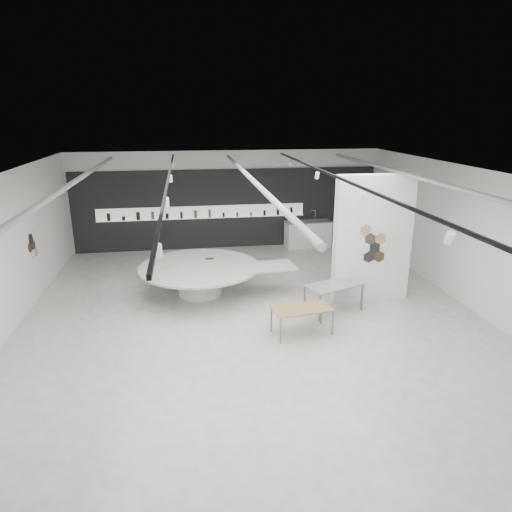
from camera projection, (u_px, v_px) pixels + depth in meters
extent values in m
cube|color=beige|center=(254.00, 321.00, 11.85)|extent=(12.00, 14.00, 0.01)
cube|color=silver|center=(254.00, 174.00, 10.70)|extent=(12.00, 14.00, 0.01)
cube|color=white|center=(228.00, 200.00, 17.87)|extent=(12.00, 0.01, 3.80)
cube|color=white|center=(357.00, 449.00, 4.68)|extent=(12.00, 0.01, 3.80)
cube|color=white|center=(477.00, 241.00, 12.15)|extent=(0.01, 14.00, 3.80)
cylinder|color=#939396|center=(73.00, 183.00, 10.61)|extent=(0.12, 12.00, 0.12)
cylinder|color=#939396|center=(251.00, 179.00, 11.22)|extent=(0.12, 12.00, 0.12)
cylinder|color=#939396|center=(411.00, 175.00, 11.84)|extent=(0.12, 12.00, 0.12)
cube|color=black|center=(168.00, 180.00, 10.44)|extent=(0.05, 13.00, 0.06)
cylinder|color=white|center=(158.00, 251.00, 5.78)|extent=(0.11, 0.18, 0.21)
cylinder|color=white|center=(166.00, 202.00, 8.89)|extent=(0.11, 0.18, 0.21)
cylinder|color=white|center=(170.00, 179.00, 12.00)|extent=(0.11, 0.18, 0.21)
cylinder|color=white|center=(173.00, 165.00, 15.10)|extent=(0.11, 0.18, 0.21)
cube|color=black|center=(336.00, 177.00, 11.02)|extent=(0.05, 13.00, 0.06)
cylinder|color=white|center=(449.00, 238.00, 6.37)|extent=(0.11, 0.18, 0.21)
cylinder|color=white|center=(362.00, 196.00, 9.48)|extent=(0.11, 0.18, 0.21)
cylinder|color=white|center=(317.00, 175.00, 12.58)|extent=(0.11, 0.18, 0.21)
cylinder|color=white|center=(290.00, 163.00, 15.69)|extent=(0.11, 0.18, 0.21)
cylinder|color=white|center=(33.00, 254.00, 12.92)|extent=(0.03, 0.28, 0.28)
cylinder|color=tan|center=(36.00, 251.00, 13.16)|extent=(0.03, 0.28, 0.28)
cylinder|color=black|center=(33.00, 245.00, 12.97)|extent=(0.03, 0.28, 0.28)
cylinder|color=#3C2F1E|center=(31.00, 248.00, 12.73)|extent=(0.03, 0.28, 0.28)
cylinder|color=black|center=(31.00, 238.00, 12.78)|extent=(0.03, 0.28, 0.28)
cylinder|color=#EFECCE|center=(34.00, 236.00, 13.02)|extent=(0.03, 0.28, 0.28)
cube|color=black|center=(228.00, 209.00, 17.91)|extent=(11.80, 0.10, 3.10)
cube|color=white|center=(202.00, 212.00, 17.72)|extent=(8.00, 0.06, 0.46)
cube|color=white|center=(203.00, 218.00, 17.74)|extent=(8.00, 0.18, 0.02)
cylinder|color=black|center=(109.00, 217.00, 17.17)|extent=(0.13, 0.13, 0.29)
cylinder|color=black|center=(124.00, 218.00, 17.27)|extent=(0.13, 0.13, 0.15)
cylinder|color=black|center=(138.00, 216.00, 17.33)|extent=(0.14, 0.14, 0.30)
cylinder|color=brown|center=(153.00, 215.00, 17.41)|extent=(0.12, 0.12, 0.29)
cylinder|color=black|center=(167.00, 216.00, 17.50)|extent=(0.12, 0.12, 0.21)
cylinder|color=black|center=(181.00, 215.00, 17.57)|extent=(0.10, 0.10, 0.25)
cylinder|color=brown|center=(196.00, 214.00, 17.65)|extent=(0.12, 0.12, 0.30)
cylinder|color=brown|center=(210.00, 213.00, 17.72)|extent=(0.10, 0.10, 0.31)
cylinder|color=black|center=(224.00, 215.00, 17.83)|extent=(0.09, 0.09, 0.17)
cylinder|color=brown|center=(237.00, 214.00, 17.91)|extent=(0.10, 0.10, 0.16)
cylinder|color=brown|center=(251.00, 214.00, 17.99)|extent=(0.09, 0.09, 0.15)
cylinder|color=black|center=(265.00, 213.00, 18.06)|extent=(0.09, 0.09, 0.21)
cylinder|color=black|center=(278.00, 211.00, 18.12)|extent=(0.11, 0.11, 0.31)
cylinder|color=black|center=(291.00, 211.00, 18.20)|extent=(0.11, 0.11, 0.29)
cube|color=white|center=(372.00, 239.00, 12.76)|extent=(2.20, 0.35, 3.60)
cylinder|color=black|center=(375.00, 248.00, 12.64)|extent=(0.34, 0.03, 0.34)
cylinder|color=#EFECCE|center=(385.00, 247.00, 12.68)|extent=(0.34, 0.03, 0.34)
cylinder|color=white|center=(364.00, 248.00, 12.60)|extent=(0.34, 0.03, 0.34)
cylinder|color=tan|center=(380.00, 238.00, 12.58)|extent=(0.34, 0.03, 0.34)
cylinder|color=black|center=(370.00, 239.00, 12.54)|extent=(0.34, 0.03, 0.34)
cylinder|color=#3C2F1E|center=(379.00, 256.00, 12.74)|extent=(0.34, 0.03, 0.34)
cylinder|color=black|center=(369.00, 257.00, 12.70)|extent=(0.34, 0.03, 0.34)
cylinder|color=#EFECCE|center=(391.00, 238.00, 12.63)|extent=(0.34, 0.03, 0.34)
cylinder|color=white|center=(376.00, 230.00, 12.48)|extent=(0.34, 0.03, 0.34)
cylinder|color=tan|center=(366.00, 230.00, 12.44)|extent=(0.34, 0.03, 0.34)
cylinder|color=white|center=(200.00, 281.00, 13.50)|extent=(1.38, 1.38, 0.83)
cylinder|color=#B9B7AF|center=(199.00, 267.00, 13.36)|extent=(3.83, 3.83, 0.06)
cube|color=#B9B7AF|center=(268.00, 267.00, 13.37)|extent=(1.65, 1.12, 0.05)
cube|color=tan|center=(165.00, 268.00, 13.13)|extent=(0.26, 0.20, 0.01)
cube|color=#3C2F1E|center=(209.00, 259.00, 13.99)|extent=(0.26, 0.20, 0.01)
cube|color=#947A4C|center=(302.00, 309.00, 11.02)|extent=(1.52, 0.93, 0.03)
cube|color=slate|center=(281.00, 331.00, 10.63)|extent=(0.04, 0.04, 0.64)
cube|color=slate|center=(271.00, 319.00, 11.22)|extent=(0.04, 0.04, 0.64)
cube|color=slate|center=(333.00, 323.00, 11.03)|extent=(0.04, 0.04, 0.64)
cube|color=slate|center=(321.00, 312.00, 11.61)|extent=(0.04, 0.04, 0.64)
cube|color=gray|center=(334.00, 285.00, 12.24)|extent=(1.68, 1.24, 0.03)
cube|color=slate|center=(320.00, 308.00, 11.74)|extent=(0.06, 0.06, 0.74)
cube|color=slate|center=(305.00, 299.00, 12.30)|extent=(0.06, 0.06, 0.74)
cube|color=slate|center=(362.00, 297.00, 12.41)|extent=(0.06, 0.06, 0.74)
cube|color=slate|center=(346.00, 289.00, 12.97)|extent=(0.06, 0.06, 0.74)
cube|color=white|center=(308.00, 234.00, 18.29)|extent=(1.84, 0.80, 1.01)
cube|color=gray|center=(308.00, 222.00, 18.13)|extent=(1.89, 0.84, 0.03)
cylinder|color=silver|center=(315.00, 215.00, 18.29)|extent=(0.03, 0.03, 0.40)
cylinder|color=silver|center=(313.00, 210.00, 18.21)|extent=(0.18, 0.04, 0.03)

